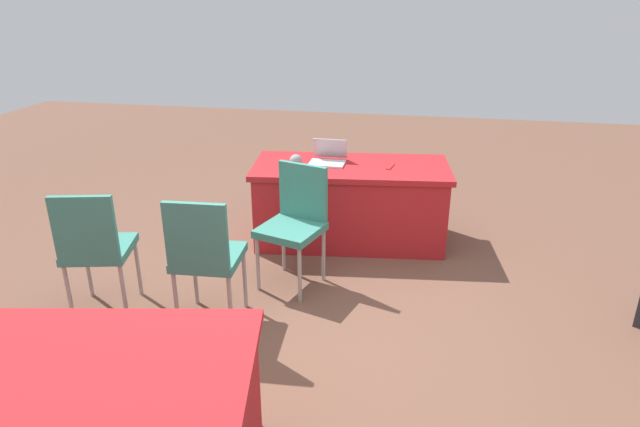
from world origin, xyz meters
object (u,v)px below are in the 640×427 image
scissors_red (390,166)px  chair_tucked_right (205,253)px  table_mid_left (73,425)px  laptop_silver (328,159)px  chair_near_front (95,244)px  yarn_ball (296,161)px  chair_tucked_left (295,218)px  table_foreground (350,203)px

scissors_red → chair_tucked_right: bearing=-24.6°
table_mid_left → laptop_silver: 3.15m
chair_near_front → yarn_ball: size_ratio=8.51×
chair_near_front → yarn_ball: 1.86m
chair_near_front → chair_tucked_left: (-1.27, -0.74, -0.01)m
chair_tucked_left → chair_tucked_right: 0.86m
laptop_silver → table_foreground: bearing=173.8°
chair_tucked_right → laptop_silver: size_ratio=3.01×
scissors_red → table_foreground: bearing=-78.1°
table_mid_left → laptop_silver: (-0.65, -3.06, 0.41)m
chair_tucked_right → scissors_red: 1.98m
chair_tucked_left → yarn_ball: bearing=-59.9°
yarn_ball → laptop_silver: bearing=-145.9°
chair_near_front → yarn_ball: chair_near_front is taller
table_foreground → table_mid_left: (0.87, 3.03, 0.00)m
table_foreground → scissors_red: bearing=-178.5°
scissors_red → chair_near_front: bearing=-39.7°
chair_tucked_right → chair_tucked_left: bearing=54.6°
table_foreground → scissors_red: scissors_red is taller
chair_tucked_left → scissors_red: (-0.67, -0.89, 0.19)m
chair_near_front → chair_tucked_right: bearing=-12.4°
yarn_ball → scissors_red: yarn_ball is taller
table_mid_left → chair_tucked_left: bearing=-104.3°
table_foreground → scissors_red: 0.51m
table_mid_left → chair_tucked_right: 1.44m
chair_tucked_right → scissors_red: bearing=51.8°
chair_near_front → chair_tucked_right: chair_tucked_right is taller
table_mid_left → chair_tucked_right: size_ratio=1.86×
table_mid_left → chair_tucked_left: size_ratio=1.89×
table_foreground → chair_near_front: bearing=45.5°
chair_tucked_left → scissors_red: size_ratio=5.35×
yarn_ball → table_foreground: bearing=-162.9°
table_foreground → laptop_silver: 0.46m
chair_tucked_right → yarn_ball: (-0.30, -1.46, 0.23)m
table_mid_left → scissors_red: scissors_red is taller
chair_tucked_left → table_mid_left: bearing=93.5°
table_foreground → laptop_silver: (0.22, -0.03, 0.41)m
table_foreground → table_mid_left: bearing=74.0°
table_foreground → chair_near_front: (1.59, 1.62, 0.19)m
scissors_red → table_mid_left: bearing=-11.5°
table_foreground → chair_tucked_left: chair_tucked_left is taller
table_mid_left → chair_near_front: chair_near_front is taller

